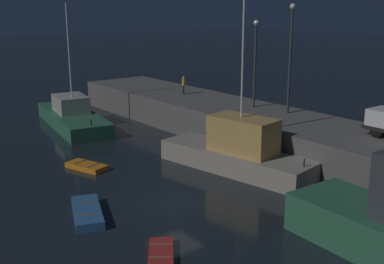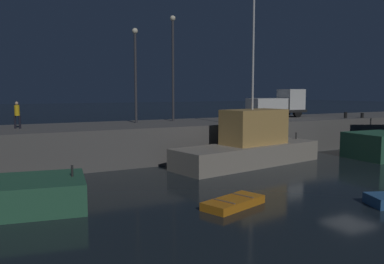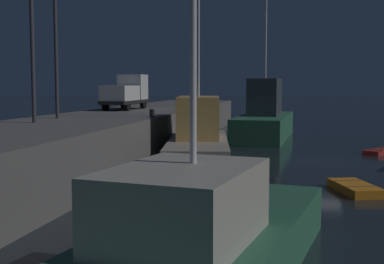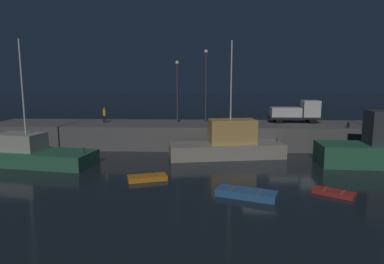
{
  "view_description": "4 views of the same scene",
  "coord_description": "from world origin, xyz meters",
  "px_view_note": "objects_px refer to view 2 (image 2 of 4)",
  "views": [
    {
      "loc": [
        20.55,
        -14.84,
        10.86
      ],
      "look_at": [
        -5.96,
        5.94,
        2.0
      ],
      "focal_mm": 45.21,
      "sensor_mm": 36.0,
      "label": 1
    },
    {
      "loc": [
        -18.16,
        -15.29,
        4.97
      ],
      "look_at": [
        -5.7,
        8.16,
        2.29
      ],
      "focal_mm": 37.51,
      "sensor_mm": 36.0,
      "label": 2
    },
    {
      "loc": [
        -31.03,
        1.04,
        4.45
      ],
      "look_at": [
        -4.45,
        6.6,
        1.99
      ],
      "focal_mm": 49.4,
      "sensor_mm": 36.0,
      "label": 3
    },
    {
      "loc": [
        -4.13,
        -26.03,
        7.65
      ],
      "look_at": [
        -5.56,
        7.23,
        2.42
      ],
      "focal_mm": 31.76,
      "sensor_mm": 36.0,
      "label": 4
    }
  ],
  "objects_px": {
    "utility_truck": "(278,104)",
    "dockworker": "(17,113)",
    "lamp_post_east": "(173,60)",
    "bollard_west": "(362,115)",
    "lamp_post_west": "(135,67)",
    "dinghy_orange_near": "(233,203)",
    "fishing_boat_white": "(250,145)",
    "bollard_east": "(224,121)",
    "bollard_central": "(346,115)"
  },
  "relations": [
    {
      "from": "bollard_east",
      "to": "lamp_post_east",
      "type": "bearing_deg",
      "value": 110.07
    },
    {
      "from": "lamp_post_west",
      "to": "dinghy_orange_near",
      "type": "bearing_deg",
      "value": -94.03
    },
    {
      "from": "bollard_east",
      "to": "utility_truck",
      "type": "bearing_deg",
      "value": 27.14
    },
    {
      "from": "bollard_central",
      "to": "bollard_west",
      "type": "bearing_deg",
      "value": -9.24
    },
    {
      "from": "fishing_boat_white",
      "to": "bollard_central",
      "type": "height_order",
      "value": "fishing_boat_white"
    },
    {
      "from": "lamp_post_east",
      "to": "dockworker",
      "type": "height_order",
      "value": "lamp_post_east"
    },
    {
      "from": "fishing_boat_white",
      "to": "dockworker",
      "type": "xyz_separation_m",
      "value": [
        -14.05,
        6.04,
        2.26
      ]
    },
    {
      "from": "lamp_post_west",
      "to": "lamp_post_east",
      "type": "bearing_deg",
      "value": 7.15
    },
    {
      "from": "utility_truck",
      "to": "bollard_central",
      "type": "distance_m",
      "value": 5.98
    },
    {
      "from": "lamp_post_west",
      "to": "fishing_boat_white",
      "type": "bearing_deg",
      "value": -51.45
    },
    {
      "from": "fishing_boat_white",
      "to": "bollard_central",
      "type": "bearing_deg",
      "value": 13.62
    },
    {
      "from": "fishing_boat_white",
      "to": "bollard_central",
      "type": "distance_m",
      "value": 13.15
    },
    {
      "from": "lamp_post_west",
      "to": "utility_truck",
      "type": "distance_m",
      "value": 14.29
    },
    {
      "from": "dinghy_orange_near",
      "to": "lamp_post_west",
      "type": "xyz_separation_m",
      "value": [
        1.05,
        14.94,
        6.62
      ]
    },
    {
      "from": "dinghy_orange_near",
      "to": "bollard_east",
      "type": "distance_m",
      "value": 12.44
    },
    {
      "from": "lamp_post_east",
      "to": "bollard_west",
      "type": "height_order",
      "value": "lamp_post_east"
    },
    {
      "from": "lamp_post_east",
      "to": "utility_truck",
      "type": "relative_size",
      "value": 1.42
    },
    {
      "from": "dockworker",
      "to": "bollard_west",
      "type": "relative_size",
      "value": 3.81
    },
    {
      "from": "fishing_boat_white",
      "to": "lamp_post_west",
      "type": "xyz_separation_m",
      "value": [
        -5.6,
        7.02,
        5.48
      ]
    },
    {
      "from": "lamp_post_east",
      "to": "fishing_boat_white",
      "type": "bearing_deg",
      "value": -73.12
    },
    {
      "from": "lamp_post_east",
      "to": "bollard_west",
      "type": "relative_size",
      "value": 18.35
    },
    {
      "from": "utility_truck",
      "to": "dockworker",
      "type": "bearing_deg",
      "value": -177.29
    },
    {
      "from": "lamp_post_east",
      "to": "bollard_west",
      "type": "distance_m",
      "value": 18.01
    },
    {
      "from": "fishing_boat_white",
      "to": "lamp_post_east",
      "type": "bearing_deg",
      "value": 106.88
    },
    {
      "from": "dockworker",
      "to": "bollard_central",
      "type": "bearing_deg",
      "value": -6.33
    },
    {
      "from": "bollard_central",
      "to": "dockworker",
      "type": "bearing_deg",
      "value": 173.67
    },
    {
      "from": "lamp_post_west",
      "to": "bollard_west",
      "type": "distance_m",
      "value": 20.92
    },
    {
      "from": "lamp_post_west",
      "to": "dockworker",
      "type": "height_order",
      "value": "lamp_post_west"
    },
    {
      "from": "lamp_post_east",
      "to": "dinghy_orange_near",
      "type": "bearing_deg",
      "value": -105.95
    },
    {
      "from": "lamp_post_west",
      "to": "dockworker",
      "type": "xyz_separation_m",
      "value": [
        -8.45,
        -0.98,
        -3.22
      ]
    },
    {
      "from": "dinghy_orange_near",
      "to": "lamp_post_west",
      "type": "height_order",
      "value": "lamp_post_west"
    },
    {
      "from": "dinghy_orange_near",
      "to": "dockworker",
      "type": "relative_size",
      "value": 1.84
    },
    {
      "from": "bollard_central",
      "to": "fishing_boat_white",
      "type": "bearing_deg",
      "value": -166.38
    },
    {
      "from": "dinghy_orange_near",
      "to": "dockworker",
      "type": "height_order",
      "value": "dockworker"
    },
    {
      "from": "lamp_post_west",
      "to": "bollard_east",
      "type": "bearing_deg",
      "value": -41.06
    },
    {
      "from": "lamp_post_west",
      "to": "utility_truck",
      "type": "height_order",
      "value": "lamp_post_west"
    },
    {
      "from": "dockworker",
      "to": "bollard_central",
      "type": "distance_m",
      "value": 26.91
    },
    {
      "from": "bollard_west",
      "to": "bollard_central",
      "type": "height_order",
      "value": "bollard_central"
    },
    {
      "from": "fishing_boat_white",
      "to": "utility_truck",
      "type": "height_order",
      "value": "fishing_boat_white"
    },
    {
      "from": "bollard_west",
      "to": "bollard_east",
      "type": "xyz_separation_m",
      "value": [
        -14.98,
        -0.22,
        -0.0
      ]
    },
    {
      "from": "dinghy_orange_near",
      "to": "bollard_west",
      "type": "distance_m",
      "value": 23.85
    },
    {
      "from": "dockworker",
      "to": "bollard_east",
      "type": "distance_m",
      "value": 14.03
    },
    {
      "from": "fishing_boat_white",
      "to": "utility_truck",
      "type": "relative_size",
      "value": 1.95
    },
    {
      "from": "utility_truck",
      "to": "bollard_central",
      "type": "height_order",
      "value": "utility_truck"
    },
    {
      "from": "dockworker",
      "to": "bollard_west",
      "type": "height_order",
      "value": "dockworker"
    },
    {
      "from": "utility_truck",
      "to": "bollard_west",
      "type": "bearing_deg",
      "value": -35.21
    },
    {
      "from": "dinghy_orange_near",
      "to": "bollard_west",
      "type": "bearing_deg",
      "value": 26.82
    },
    {
      "from": "utility_truck",
      "to": "bollard_west",
      "type": "relative_size",
      "value": 12.92
    },
    {
      "from": "fishing_boat_white",
      "to": "bollard_east",
      "type": "xyz_separation_m",
      "value": [
        -0.48,
        2.56,
        1.49
      ]
    },
    {
      "from": "bollard_west",
      "to": "dockworker",
      "type": "bearing_deg",
      "value": 173.49
    }
  ]
}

